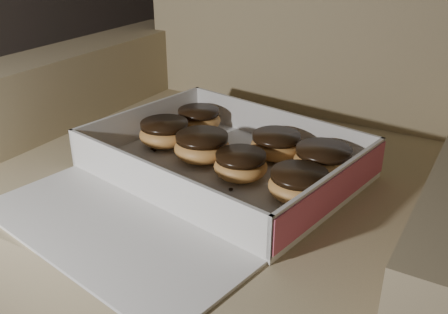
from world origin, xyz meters
TOP-DOWN VIEW (x-y plane):
  - armchair at (-0.44, -0.14)m, footprint 0.93×0.78m
  - bakery_box at (-0.43, -0.28)m, footprint 0.49×0.55m
  - donut_a at (-0.56, -0.22)m, footprint 0.09×0.09m
  - donut_b at (-0.28, -0.18)m, footprint 0.10×0.10m
  - donut_c at (-0.37, -0.16)m, footprint 0.09×0.09m
  - donut_d at (-0.28, -0.27)m, footprint 0.09×0.09m
  - donut_e at (-0.47, -0.23)m, footprint 0.10×0.10m
  - donut_f at (-0.38, -0.26)m, footprint 0.09×0.09m
  - donut_g at (-0.55, -0.12)m, footprint 0.09×0.09m
  - crumb_a at (-0.57, -0.25)m, footprint 0.01×0.01m
  - crumb_b at (-0.38, -0.30)m, footprint 0.01×0.01m
  - crumb_c at (-0.43, -0.35)m, footprint 0.01×0.01m
  - crumb_d at (-0.56, -0.25)m, footprint 0.01×0.01m
  - crumb_e at (-0.50, -0.32)m, footprint 0.01×0.01m

SIDE VIEW (x-z plane):
  - armchair at x=-0.44m, z-range -0.18..0.79m
  - crumb_a at x=-0.57m, z-range 0.44..0.45m
  - crumb_b at x=-0.38m, z-range 0.44..0.45m
  - crumb_c at x=-0.43m, z-range 0.44..0.45m
  - crumb_d at x=-0.56m, z-range 0.44..0.45m
  - crumb_e at x=-0.50m, z-range 0.44..0.45m
  - bakery_box at x=-0.43m, z-range 0.41..0.48m
  - donut_g at x=-0.55m, z-range 0.44..0.49m
  - donut_f at x=-0.38m, z-range 0.44..0.49m
  - donut_c at x=-0.37m, z-range 0.44..0.49m
  - donut_d at x=-0.28m, z-range 0.44..0.49m
  - donut_a at x=-0.56m, z-range 0.44..0.49m
  - donut_b at x=-0.28m, z-range 0.44..0.49m
  - donut_e at x=-0.47m, z-range 0.44..0.49m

